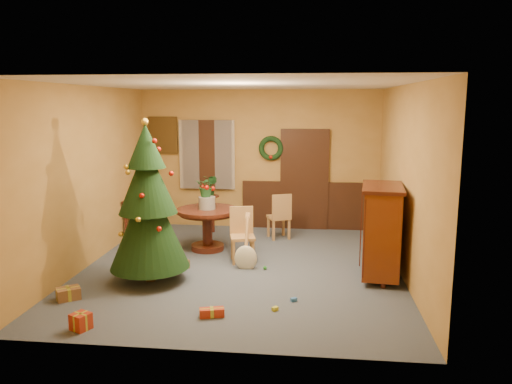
# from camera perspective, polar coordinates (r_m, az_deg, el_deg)

# --- Properties ---
(room_envelope) EXTENTS (5.50, 5.50, 5.50)m
(room_envelope) POSITION_cam_1_polar(r_m,az_deg,el_deg) (10.47, 1.48, 1.86)
(room_envelope) COLOR #353E4D
(room_envelope) RESTS_ON ground
(dining_table) EXTENTS (1.10, 1.10, 0.76)m
(dining_table) POSITION_cam_1_polar(r_m,az_deg,el_deg) (9.01, -5.59, -3.34)
(dining_table) COLOR black
(dining_table) RESTS_ON floor
(urn) EXTENTS (0.30, 0.30, 0.22)m
(urn) POSITION_cam_1_polar(r_m,az_deg,el_deg) (8.94, -5.63, -1.24)
(urn) COLOR slate
(urn) RESTS_ON dining_table
(centerpiece_plant) EXTENTS (0.35, 0.30, 0.39)m
(centerpiece_plant) POSITION_cam_1_polar(r_m,az_deg,el_deg) (8.88, -5.67, 0.69)
(centerpiece_plant) COLOR #1E4C23
(centerpiece_plant) RESTS_ON urn
(chair_near) EXTENTS (0.47, 0.47, 0.91)m
(chair_near) POSITION_cam_1_polar(r_m,az_deg,el_deg) (8.38, -1.60, -4.63)
(chair_near) COLOR #A98143
(chair_near) RESTS_ON floor
(chair_far) EXTENTS (0.52, 0.52, 0.91)m
(chair_far) POSITION_cam_1_polar(r_m,az_deg,el_deg) (9.69, 2.75, -2.61)
(chair_far) COLOR #A98143
(chair_far) RESTS_ON floor
(guitar) EXTENTS (0.50, 0.63, 0.84)m
(guitar) POSITION_cam_1_polar(r_m,az_deg,el_deg) (7.98, -1.19, -5.82)
(guitar) COLOR beige
(guitar) RESTS_ON floor
(plant_stand) EXTENTS (0.30, 0.30, 0.77)m
(plant_stand) POSITION_cam_1_polar(r_m,az_deg,el_deg) (10.26, -5.03, -1.98)
(plant_stand) COLOR black
(plant_stand) RESTS_ON floor
(stand_plant) EXTENTS (0.26, 0.22, 0.41)m
(stand_plant) POSITION_cam_1_polar(r_m,az_deg,el_deg) (10.16, -5.07, 0.74)
(stand_plant) COLOR #19471E
(stand_plant) RESTS_ON plant_stand
(christmas_tree) EXTENTS (1.17, 1.17, 2.41)m
(christmas_tree) POSITION_cam_1_polar(r_m,az_deg,el_deg) (7.45, -12.23, -1.53)
(christmas_tree) COLOR #382111
(christmas_tree) RESTS_ON floor
(writing_desk) EXTENTS (0.97, 0.72, 0.77)m
(writing_desk) POSITION_cam_1_polar(r_m,az_deg,el_deg) (10.03, -12.61, -1.85)
(writing_desk) COLOR black
(writing_desk) RESTS_ON floor
(sideboard) EXTENTS (0.70, 1.16, 1.42)m
(sideboard) POSITION_cam_1_polar(r_m,az_deg,el_deg) (7.73, 14.11, -4.12)
(sideboard) COLOR #5A1D0A
(sideboard) RESTS_ON floor
(gift_a) EXTENTS (0.37, 0.35, 0.16)m
(gift_a) POSITION_cam_1_polar(r_m,az_deg,el_deg) (7.34, -20.65, -10.80)
(gift_a) COLOR brown
(gift_a) RESTS_ON floor
(gift_b) EXTENTS (0.26, 0.26, 0.20)m
(gift_b) POSITION_cam_1_polar(r_m,az_deg,el_deg) (6.38, -19.38, -13.78)
(gift_b) COLOR #A22D15
(gift_b) RESTS_ON floor
(gift_c) EXTENTS (0.31, 0.31, 0.14)m
(gift_c) POSITION_cam_1_polar(r_m,az_deg,el_deg) (8.17, -8.66, -8.19)
(gift_c) COLOR brown
(gift_c) RESTS_ON floor
(gift_d) EXTENTS (0.33, 0.20, 0.11)m
(gift_d) POSITION_cam_1_polar(r_m,az_deg,el_deg) (6.40, -5.07, -13.55)
(gift_d) COLOR #A22D15
(gift_d) RESTS_ON floor
(toy_a) EXTENTS (0.09, 0.09, 0.05)m
(toy_a) POSITION_cam_1_polar(r_m,az_deg,el_deg) (6.85, 4.34, -12.17)
(toy_a) COLOR #2A65B6
(toy_a) RESTS_ON floor
(toy_b) EXTENTS (0.06, 0.06, 0.06)m
(toy_b) POSITION_cam_1_polar(r_m,az_deg,el_deg) (8.05, 1.04, -8.66)
(toy_b) COLOR #268B27
(toy_b) RESTS_ON floor
(toy_c) EXTENTS (0.09, 0.09, 0.05)m
(toy_c) POSITION_cam_1_polar(r_m,az_deg,el_deg) (6.56, 2.19, -13.20)
(toy_c) COLOR gold
(toy_c) RESTS_ON floor
(toy_d) EXTENTS (0.06, 0.06, 0.06)m
(toy_d) POSITION_cam_1_polar(r_m,az_deg,el_deg) (7.74, 12.21, -9.67)
(toy_d) COLOR #B6180C
(toy_d) RESTS_ON floor
(toy_e) EXTENTS (0.09, 0.09, 0.05)m
(toy_e) POSITION_cam_1_polar(r_m,az_deg,el_deg) (6.56, -5.12, -13.24)
(toy_e) COLOR gold
(toy_e) RESTS_ON floor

